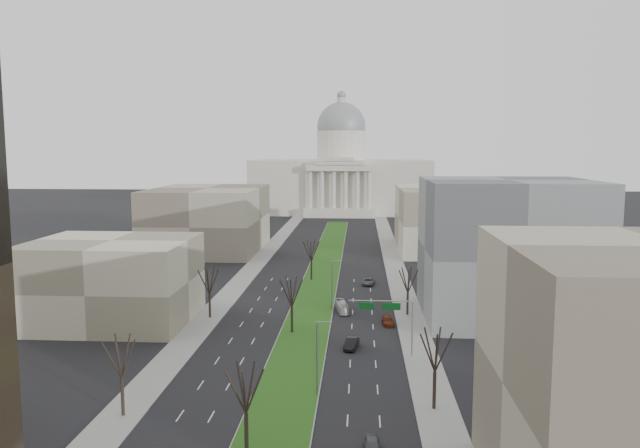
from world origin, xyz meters
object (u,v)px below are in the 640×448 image
at_px(car_red, 388,321).
at_px(box_van, 342,307).
at_px(car_grey_near, 372,446).
at_px(car_grey_far, 369,282).
at_px(car_black, 351,343).

distance_m(car_red, box_van, 11.05).
bearing_deg(box_van, car_grey_near, -94.63).
distance_m(car_grey_far, box_van, 23.34).
height_order(car_black, car_grey_far, car_black).
bearing_deg(car_grey_near, car_red, 84.94).
xyz_separation_m(car_black, car_grey_far, (3.09, 43.45, -0.07)).
bearing_deg(car_grey_near, car_grey_far, 88.90).
bearing_deg(car_black, car_grey_near, -75.76).
xyz_separation_m(car_grey_near, car_black, (-2.44, 31.55, 0.08)).
xyz_separation_m(car_black, car_red, (5.91, 12.97, -0.12)).
relative_size(car_black, box_van, 0.70).
bearing_deg(car_red, box_van, 132.31).
xyz_separation_m(car_grey_near, car_red, (3.47, 44.52, -0.04)).
bearing_deg(car_red, car_grey_far, 91.85).
xyz_separation_m(car_grey_far, box_van, (-5.09, -22.77, 0.23)).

